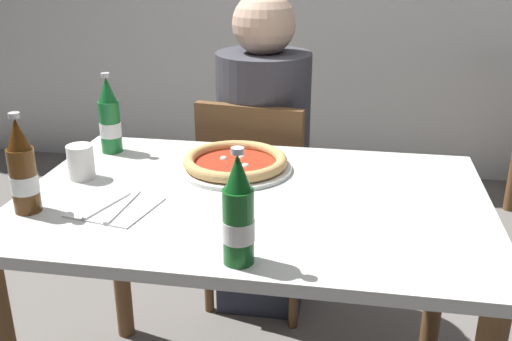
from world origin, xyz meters
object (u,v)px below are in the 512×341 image
object	(u,v)px
diner_seated	(263,164)
pizza_margherita_near	(235,163)
beer_bottle_right	(23,171)
paper_cup	(81,162)
beer_bottle_left	(238,216)
napkin_with_cutlery	(116,207)
chair_behind_table	(258,194)
dining_table_main	(253,235)
beer_bottle_center	(110,119)

from	to	relation	value
diner_seated	pizza_margherita_near	world-z (taller)	diner_seated
beer_bottle_right	paper_cup	xyz separation A→B (m)	(0.04, 0.22, -0.06)
beer_bottle_left	napkin_with_cutlery	distance (m)	0.42
diner_seated	chair_behind_table	bearing A→B (deg)	-101.20
paper_cup	napkin_with_cutlery	bearing A→B (deg)	-45.52
dining_table_main	chair_behind_table	bearing A→B (deg)	98.24
chair_behind_table	beer_bottle_center	size ratio (longest dim) A/B	3.44
diner_seated	beer_bottle_right	bearing A→B (deg)	-117.68
chair_behind_table	diner_seated	world-z (taller)	diner_seated
dining_table_main	pizza_margherita_near	xyz separation A→B (m)	(-0.08, 0.17, 0.13)
dining_table_main	chair_behind_table	xyz separation A→B (m)	(-0.09, 0.61, -0.15)
napkin_with_cutlery	paper_cup	size ratio (longest dim) A/B	2.22
dining_table_main	diner_seated	size ratio (longest dim) A/B	0.99
napkin_with_cutlery	beer_bottle_left	bearing A→B (deg)	-29.90
beer_bottle_right	napkin_with_cutlery	bearing A→B (deg)	14.21
chair_behind_table	paper_cup	distance (m)	0.77
pizza_margherita_near	dining_table_main	bearing A→B (deg)	-64.61
chair_behind_table	beer_bottle_center	bearing A→B (deg)	48.99
beer_bottle_center	napkin_with_cutlery	size ratio (longest dim) A/B	1.17
chair_behind_table	paper_cup	bearing A→B (deg)	63.29
beer_bottle_left	napkin_with_cutlery	world-z (taller)	beer_bottle_left
diner_seated	paper_cup	distance (m)	0.77
dining_table_main	beer_bottle_left	world-z (taller)	beer_bottle_left
beer_bottle_left	beer_bottle_center	xyz separation A→B (m)	(-0.52, 0.59, 0.00)
diner_seated	paper_cup	bearing A→B (deg)	-123.18
dining_table_main	beer_bottle_right	xyz separation A→B (m)	(-0.52, -0.18, 0.22)
pizza_margherita_near	beer_bottle_left	xyz separation A→B (m)	(0.11, -0.50, 0.08)
chair_behind_table	napkin_with_cutlery	world-z (taller)	chair_behind_table
beer_bottle_right	dining_table_main	bearing A→B (deg)	19.39
dining_table_main	paper_cup	xyz separation A→B (m)	(-0.49, 0.04, 0.16)
diner_seated	napkin_with_cutlery	size ratio (longest dim) A/B	5.72
diner_seated	beer_bottle_left	world-z (taller)	diner_seated
pizza_margherita_near	beer_bottle_right	bearing A→B (deg)	-141.09
beer_bottle_right	napkin_with_cutlery	world-z (taller)	beer_bottle_right
dining_table_main	beer_bottle_left	xyz separation A→B (m)	(0.03, -0.33, 0.22)
chair_behind_table	napkin_with_cutlery	size ratio (longest dim) A/B	4.02
pizza_margherita_near	beer_bottle_right	size ratio (longest dim) A/B	1.32
napkin_with_cutlery	paper_cup	xyz separation A→B (m)	(-0.17, 0.17, 0.04)
diner_seated	napkin_with_cutlery	world-z (taller)	diner_seated
dining_table_main	beer_bottle_center	bearing A→B (deg)	152.08
beer_bottle_left	pizza_margherita_near	bearing A→B (deg)	102.53
dining_table_main	diner_seated	xyz separation A→B (m)	(-0.08, 0.66, -0.05)
beer_bottle_right	diner_seated	bearing A→B (deg)	62.32
napkin_with_cutlery	beer_bottle_center	bearing A→B (deg)	113.72
chair_behind_table	napkin_with_cutlery	bearing A→B (deg)	80.78
pizza_margherita_near	beer_bottle_right	distance (m)	0.57
pizza_margherita_near	paper_cup	distance (m)	0.43
diner_seated	beer_bottle_right	size ratio (longest dim) A/B	4.89
diner_seated	beer_bottle_center	size ratio (longest dim) A/B	4.89
dining_table_main	pizza_margherita_near	bearing A→B (deg)	115.39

